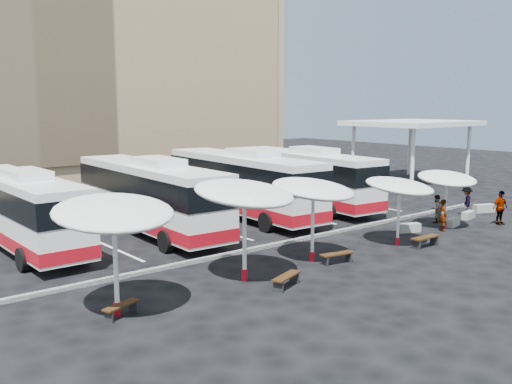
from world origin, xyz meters
TOP-DOWN VIEW (x-y plane):
  - ground at (0.00, 0.00)m, footprint 120.00×120.00m
  - sandstone_building at (0.00, 31.87)m, footprint 42.00×18.25m
  - service_canopy at (24.00, 10.00)m, footprint 10.00×8.00m
  - curb_divider at (0.00, 0.50)m, footprint 34.00×0.25m
  - bay_lines at (0.00, 8.00)m, footprint 24.15×12.00m
  - bus_0 at (-9.20, 7.78)m, footprint 2.80×11.85m
  - bus_1 at (-3.00, 6.86)m, footprint 3.34×12.68m
  - bus_2 at (3.32, 7.15)m, footprint 3.63×13.01m
  - bus_3 at (8.42, 7.16)m, footprint 3.76×12.60m
  - sunshade_0 at (-9.65, -2.99)m, footprint 4.19×4.24m
  - sunshade_1 at (-4.26, -2.71)m, footprint 4.62×4.66m
  - sunshade_2 at (-0.38, -2.46)m, footprint 4.33×4.36m
  - sunshade_3 at (4.73, -3.07)m, footprint 3.88×3.91m
  - sunshade_4 at (9.69, -2.45)m, footprint 3.90×3.93m
  - wood_bench_0 at (-9.61, -3.17)m, footprint 1.39×0.78m
  - wood_bench_1 at (-3.63, -4.39)m, footprint 1.60×0.91m
  - wood_bench_2 at (0.13, -3.42)m, footprint 1.58×0.67m
  - wood_bench_3 at (5.41, -4.16)m, footprint 1.69×0.51m
  - conc_bench_0 at (7.47, -1.75)m, footprint 1.28×0.85m
  - conc_bench_1 at (10.52, -2.44)m, footprint 1.26×0.64m
  - conc_bench_2 at (13.07, -1.87)m, footprint 1.22×0.57m
  - conc_bench_3 at (15.65, -1.41)m, footprint 1.40×0.94m
  - passenger_0 at (9.06, -2.75)m, footprint 0.69×0.74m
  - passenger_1 at (10.70, -1.25)m, footprint 0.84×0.69m
  - passenger_2 at (12.93, -3.85)m, footprint 1.19×0.67m
  - passenger_3 at (13.61, -1.35)m, footprint 1.32×1.19m

SIDE VIEW (x-z plane):
  - ground at x=0.00m, z-range 0.00..0.00m
  - bay_lines at x=0.00m, z-range 0.00..0.01m
  - curb_divider at x=0.00m, z-range 0.00..0.15m
  - conc_bench_2 at x=13.07m, z-range 0.00..0.44m
  - conc_bench_1 at x=10.52m, z-range 0.00..0.45m
  - conc_bench_0 at x=7.47m, z-range 0.00..0.46m
  - conc_bench_3 at x=15.65m, z-range 0.00..0.50m
  - wood_bench_0 at x=-9.61m, z-range 0.11..0.52m
  - wood_bench_2 at x=0.13m, z-range 0.13..0.60m
  - wood_bench_1 at x=-3.63m, z-range 0.13..0.60m
  - wood_bench_3 at x=5.41m, z-range 0.14..0.65m
  - passenger_1 at x=10.70m, z-range 0.00..1.58m
  - passenger_0 at x=9.06m, z-range 0.00..1.70m
  - passenger_3 at x=13.61m, z-range 0.00..1.78m
  - passenger_2 at x=12.93m, z-range 0.00..1.91m
  - bus_0 at x=-9.20m, z-range 0.04..3.80m
  - bus_3 at x=8.42m, z-range 0.04..3.98m
  - bus_1 at x=-3.00m, z-range 0.04..4.04m
  - bus_2 at x=3.32m, z-range 0.04..4.13m
  - sunshade_4 at x=9.69m, z-range 1.12..4.31m
  - sunshade_3 at x=4.73m, z-range 1.16..4.49m
  - sunshade_2 at x=-0.38m, z-range 1.28..4.94m
  - sunshade_0 at x=-9.65m, z-range 1.37..5.29m
  - sunshade_1 at x=-4.26m, z-range 1.38..5.33m
  - service_canopy at x=24.00m, z-range 2.27..7.47m
  - sandstone_building at x=0.00m, z-range -2.17..27.43m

